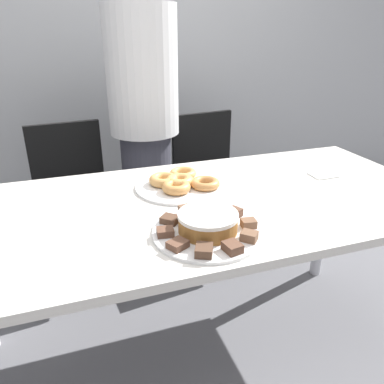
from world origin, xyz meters
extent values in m
plane|color=slate|center=(0.00, 0.00, 0.00)|extent=(12.00, 12.00, 0.00)
cube|color=#A8AAAD|center=(0.00, 1.52, 1.30)|extent=(8.00, 0.05, 2.60)
cube|color=silver|center=(0.00, 0.00, 0.75)|extent=(1.86, 0.84, 0.03)
cylinder|color=silver|center=(0.87, 0.36, 0.37)|extent=(0.06, 0.06, 0.73)
cylinder|color=#383842|center=(-0.02, 0.84, 0.41)|extent=(0.28, 0.28, 0.81)
cylinder|color=silver|center=(-0.02, 0.84, 1.13)|extent=(0.38, 0.38, 0.64)
cylinder|color=black|center=(-0.42, 0.76, 0.01)|extent=(0.44, 0.44, 0.01)
cylinder|color=#262626|center=(-0.42, 0.76, 0.21)|extent=(0.06, 0.06, 0.40)
cube|color=black|center=(-0.42, 0.76, 0.43)|extent=(0.48, 0.48, 0.04)
cube|color=black|center=(-0.44, 0.97, 0.66)|extent=(0.40, 0.07, 0.42)
cylinder|color=black|center=(0.39, 0.76, 0.01)|extent=(0.44, 0.44, 0.01)
cylinder|color=#262626|center=(0.39, 0.76, 0.21)|extent=(0.06, 0.06, 0.40)
cube|color=black|center=(0.39, 0.76, 0.43)|extent=(0.49, 0.49, 0.04)
cube|color=black|center=(0.37, 0.97, 0.66)|extent=(0.40, 0.08, 0.42)
cylinder|color=white|center=(-0.06, -0.23, 0.77)|extent=(0.34, 0.34, 0.01)
cylinder|color=white|center=(-0.03, 0.15, 0.77)|extent=(0.35, 0.35, 0.01)
cylinder|color=#9E662D|center=(-0.06, -0.23, 0.79)|extent=(0.18, 0.18, 0.05)
cylinder|color=white|center=(-0.06, -0.23, 0.82)|extent=(0.18, 0.18, 0.01)
cube|color=brown|center=(-0.08, -0.10, 0.78)|extent=(0.05, 0.06, 0.03)
cube|color=#513828|center=(-0.15, -0.14, 0.78)|extent=(0.07, 0.07, 0.02)
cube|color=brown|center=(-0.19, -0.21, 0.78)|extent=(0.06, 0.05, 0.02)
cube|color=brown|center=(-0.17, -0.29, 0.78)|extent=(0.07, 0.06, 0.02)
cube|color=#513828|center=(-0.11, -0.35, 0.78)|extent=(0.07, 0.07, 0.03)
cube|color=brown|center=(-0.03, -0.36, 0.78)|extent=(0.05, 0.06, 0.03)
cube|color=brown|center=(0.04, -0.32, 0.78)|extent=(0.06, 0.06, 0.03)
cube|color=brown|center=(0.07, -0.25, 0.78)|extent=(0.05, 0.04, 0.02)
cube|color=brown|center=(0.06, -0.17, 0.78)|extent=(0.06, 0.06, 0.03)
cube|color=brown|center=(0.00, -0.11, 0.78)|extent=(0.07, 0.07, 0.02)
torus|color=tan|center=(-0.03, 0.15, 0.79)|extent=(0.11, 0.11, 0.04)
torus|color=tan|center=(0.01, 0.23, 0.78)|extent=(0.11, 0.11, 0.03)
torus|color=tan|center=(-0.09, 0.18, 0.79)|extent=(0.11, 0.11, 0.04)
torus|color=#D18E4C|center=(-0.06, 0.09, 0.79)|extent=(0.11, 0.11, 0.04)
torus|color=#C68447|center=(0.06, 0.10, 0.79)|extent=(0.11, 0.11, 0.03)
cube|color=white|center=(0.59, 0.07, 0.76)|extent=(0.11, 0.09, 0.01)
camera|label=1|loc=(-0.43, -1.16, 1.33)|focal=35.00mm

